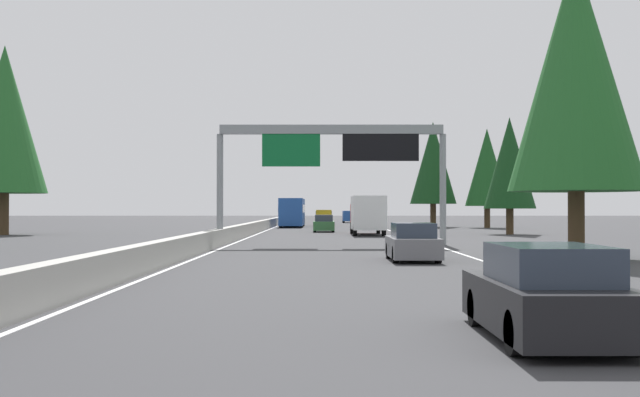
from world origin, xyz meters
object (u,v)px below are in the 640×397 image
object	(u,v)px
sedan_distant_b	(413,243)
pickup_near_right	(324,218)
conifer_right_far	(487,167)
sedan_mid_center	(361,222)
sedan_distant_a	(324,224)
conifer_right_mid	(510,163)
bus_near_center	(292,211)
box_truck_mid_left	(367,214)
minivan_mid_right	(350,216)
conifer_left_mid	(5,119)
sign_gantry_overhead	(335,149)
conifer_right_distant	(433,163)
conifer_right_near	(576,72)
sedan_far_left	(546,296)

from	to	relation	value
sedan_distant_b	pickup_near_right	size ratio (longest dim) A/B	0.79
conifer_right_far	sedan_mid_center	bearing A→B (deg)	112.64
sedan_distant_a	conifer_right_mid	world-z (taller)	conifer_right_mid
bus_near_center	conifer_right_mid	size ratio (longest dim) A/B	1.26
box_truck_mid_left	bus_near_center	bearing A→B (deg)	14.00
minivan_mid_right	box_truck_mid_left	bearing A→B (deg)	179.54
sedan_distant_b	conifer_left_mid	distance (m)	41.86
sign_gantry_overhead	conifer_right_distant	xyz separation A→B (m)	(43.34, -11.44, 1.72)
conifer_right_near	sign_gantry_overhead	bearing A→B (deg)	38.66
sign_gantry_overhead	minivan_mid_right	distance (m)	69.82
pickup_near_right	sedan_distant_b	bearing A→B (deg)	-177.03
conifer_right_far	conifer_left_mid	xyz separation A→B (m)	(-22.44, 41.57, 2.54)
sedan_distant_a	conifer_left_mid	world-z (taller)	conifer_left_mid
minivan_mid_right	sign_gantry_overhead	bearing A→B (deg)	177.37
sign_gantry_overhead	sedan_distant_b	distance (m)	14.24
box_truck_mid_left	minivan_mid_right	size ratio (longest dim) A/B	1.70
sedan_distant_a	conifer_right_distant	distance (m)	22.82
sedan_distant_a	conifer_right_near	distance (m)	38.88
minivan_mid_right	conifer_right_far	bearing A→B (deg)	-156.15
sign_gantry_overhead	pickup_near_right	world-z (taller)	sign_gantry_overhead
sedan_far_left	conifer_right_distant	bearing A→B (deg)	-6.58
sedan_mid_center	conifer_left_mid	world-z (taller)	conifer_left_mid
sedan_far_left	sedan_mid_center	size ratio (longest dim) A/B	1.00
pickup_near_right	conifer_left_mid	xyz separation A→B (m)	(-33.92, 24.52, 7.94)
conifer_right_mid	sedan_distant_b	bearing A→B (deg)	160.53
sign_gantry_overhead	conifer_left_mid	world-z (taller)	conifer_left_mid
sign_gantry_overhead	conifer_right_distant	distance (m)	44.86
sedan_mid_center	conifer_right_far	distance (m)	15.59
sign_gantry_overhead	sedan_distant_b	bearing A→B (deg)	-167.91
pickup_near_right	conifer_right_distant	xyz separation A→B (m)	(-7.56, -11.95, 6.09)
sedan_far_left	conifer_right_mid	size ratio (longest dim) A/B	0.48
bus_near_center	conifer_right_distant	bearing A→B (deg)	-93.33
box_truck_mid_left	sedan_distant_a	world-z (taller)	box_truck_mid_left
conifer_right_near	pickup_near_right	bearing A→B (deg)	9.08
bus_near_center	conifer_left_mid	world-z (taller)	conifer_left_mid
minivan_mid_right	conifer_right_mid	world-z (taller)	conifer_right_mid
sedan_distant_a	conifer_right_near	xyz separation A→B (m)	(-36.92, -10.09, 6.82)
sedan_distant_a	conifer_right_far	size ratio (longest dim) A/B	0.42
pickup_near_right	minivan_mid_right	bearing A→B (deg)	-11.18
box_truck_mid_left	minivan_mid_right	bearing A→B (deg)	-0.46
bus_near_center	pickup_near_right	size ratio (longest dim) A/B	2.05
pickup_near_right	conifer_right_mid	xyz separation A→B (m)	(-32.62, -14.45, 4.65)
pickup_near_right	sedan_distant_a	xyz separation A→B (m)	(-25.92, 0.04, -0.23)
sedan_far_left	sedan_distant_b	bearing A→B (deg)	-0.14
sedan_far_left	bus_near_center	size ratio (longest dim) A/B	0.38
pickup_near_right	minivan_mid_right	xyz separation A→B (m)	(18.70, -3.70, 0.04)
minivan_mid_right	conifer_right_mid	bearing A→B (deg)	-168.17
conifer_right_distant	conifer_left_mid	world-z (taller)	conifer_left_mid
sign_gantry_overhead	sedan_far_left	bearing A→B (deg)	-175.01
bus_near_center	conifer_left_mid	size ratio (longest dim) A/B	0.79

